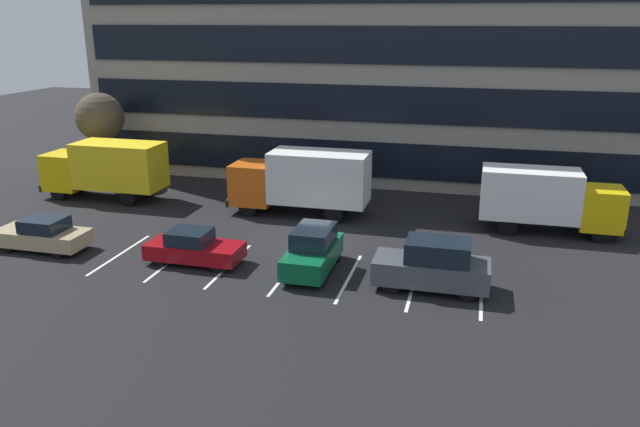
{
  "coord_description": "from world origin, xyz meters",
  "views": [
    {
      "loc": [
        7.8,
        -28.03,
        10.82
      ],
      "look_at": [
        0.36,
        0.72,
        1.4
      ],
      "focal_mm": 34.8,
      "sensor_mm": 36.0,
      "label": 1
    }
  ],
  "objects_px": {
    "box_truck_yellow_all": "(106,167)",
    "sedan_tan": "(43,235)",
    "box_truck_orange": "(302,179)",
    "bare_tree": "(100,117)",
    "box_truck_yellow": "(548,198)",
    "suv_forest": "(313,251)",
    "sedan_maroon": "(194,248)",
    "suv_charcoal": "(433,265)"
  },
  "relations": [
    {
      "from": "box_truck_yellow_all",
      "to": "sedan_tan",
      "type": "xyz_separation_m",
      "value": [
        1.97,
        -8.66,
        -1.25
      ]
    },
    {
      "from": "box_truck_yellow",
      "to": "sedan_tan",
      "type": "bearing_deg",
      "value": -159.7
    },
    {
      "from": "box_truck_yellow_all",
      "to": "sedan_maroon",
      "type": "relative_size",
      "value": 1.75
    },
    {
      "from": "sedan_tan",
      "to": "box_truck_yellow_all",
      "type": "bearing_deg",
      "value": 102.83
    },
    {
      "from": "sedan_maroon",
      "to": "bare_tree",
      "type": "relative_size",
      "value": 0.73
    },
    {
      "from": "box_truck_yellow_all",
      "to": "bare_tree",
      "type": "height_order",
      "value": "bare_tree"
    },
    {
      "from": "box_truck_yellow",
      "to": "box_truck_orange",
      "type": "xyz_separation_m",
      "value": [
        -13.21,
        -0.25,
        0.2
      ]
    },
    {
      "from": "box_truck_yellow",
      "to": "sedan_maroon",
      "type": "height_order",
      "value": "box_truck_yellow"
    },
    {
      "from": "box_truck_yellow",
      "to": "sedan_tan",
      "type": "height_order",
      "value": "box_truck_yellow"
    },
    {
      "from": "box_truck_yellow_all",
      "to": "sedan_tan",
      "type": "distance_m",
      "value": 8.97
    },
    {
      "from": "box_truck_orange",
      "to": "bare_tree",
      "type": "xyz_separation_m",
      "value": [
        -15.31,
        4.01,
        2.33
      ]
    },
    {
      "from": "suv_forest",
      "to": "box_truck_orange",
      "type": "bearing_deg",
      "value": 109.31
    },
    {
      "from": "suv_charcoal",
      "to": "box_truck_orange",
      "type": "bearing_deg",
      "value": 133.59
    },
    {
      "from": "box_truck_yellow_all",
      "to": "bare_tree",
      "type": "bearing_deg",
      "value": 124.54
    },
    {
      "from": "suv_forest",
      "to": "bare_tree",
      "type": "relative_size",
      "value": 0.72
    },
    {
      "from": "suv_charcoal",
      "to": "sedan_tan",
      "type": "relative_size",
      "value": 1.05
    },
    {
      "from": "box_truck_orange",
      "to": "box_truck_yellow",
      "type": "bearing_deg",
      "value": 1.06
    },
    {
      "from": "sedan_tan",
      "to": "box_truck_yellow",
      "type": "bearing_deg",
      "value": 20.3
    },
    {
      "from": "sedan_tan",
      "to": "box_truck_orange",
      "type": "bearing_deg",
      "value": 38.86
    },
    {
      "from": "box_truck_yellow",
      "to": "suv_charcoal",
      "type": "bearing_deg",
      "value": -120.51
    },
    {
      "from": "sedan_tan",
      "to": "suv_charcoal",
      "type": "bearing_deg",
      "value": 0.3
    },
    {
      "from": "suv_charcoal",
      "to": "suv_forest",
      "type": "relative_size",
      "value": 1.09
    },
    {
      "from": "box_truck_orange",
      "to": "suv_charcoal",
      "type": "relative_size",
      "value": 1.68
    },
    {
      "from": "box_truck_yellow",
      "to": "suv_charcoal",
      "type": "relative_size",
      "value": 1.51
    },
    {
      "from": "box_truck_yellow_all",
      "to": "suv_charcoal",
      "type": "bearing_deg",
      "value": -22.49
    },
    {
      "from": "box_truck_yellow",
      "to": "box_truck_orange",
      "type": "relative_size",
      "value": 0.9
    },
    {
      "from": "box_truck_yellow_all",
      "to": "box_truck_orange",
      "type": "bearing_deg",
      "value": -0.39
    },
    {
      "from": "box_truck_yellow",
      "to": "sedan_maroon",
      "type": "bearing_deg",
      "value": -151.77
    },
    {
      "from": "box_truck_yellow",
      "to": "box_truck_yellow_all",
      "type": "relative_size",
      "value": 0.93
    },
    {
      "from": "sedan_maroon",
      "to": "suv_forest",
      "type": "relative_size",
      "value": 1.01
    },
    {
      "from": "suv_charcoal",
      "to": "box_truck_yellow",
      "type": "bearing_deg",
      "value": 59.49
    },
    {
      "from": "suv_forest",
      "to": "sedan_tan",
      "type": "bearing_deg",
      "value": -176.91
    },
    {
      "from": "box_truck_yellow",
      "to": "suv_forest",
      "type": "height_order",
      "value": "box_truck_yellow"
    },
    {
      "from": "sedan_tan",
      "to": "suv_forest",
      "type": "height_order",
      "value": "suv_forest"
    },
    {
      "from": "suv_forest",
      "to": "bare_tree",
      "type": "distance_m",
      "value": 21.89
    },
    {
      "from": "box_truck_orange",
      "to": "bare_tree",
      "type": "relative_size",
      "value": 1.32
    },
    {
      "from": "box_truck_orange",
      "to": "bare_tree",
      "type": "height_order",
      "value": "bare_tree"
    },
    {
      "from": "box_truck_yellow",
      "to": "bare_tree",
      "type": "height_order",
      "value": "bare_tree"
    },
    {
      "from": "suv_charcoal",
      "to": "bare_tree",
      "type": "bearing_deg",
      "value": 151.9
    },
    {
      "from": "suv_forest",
      "to": "bare_tree",
      "type": "height_order",
      "value": "bare_tree"
    },
    {
      "from": "box_truck_orange",
      "to": "sedan_tan",
      "type": "relative_size",
      "value": 1.77
    },
    {
      "from": "sedan_maroon",
      "to": "suv_forest",
      "type": "xyz_separation_m",
      "value": [
        5.53,
        0.48,
        0.21
      ]
    }
  ]
}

